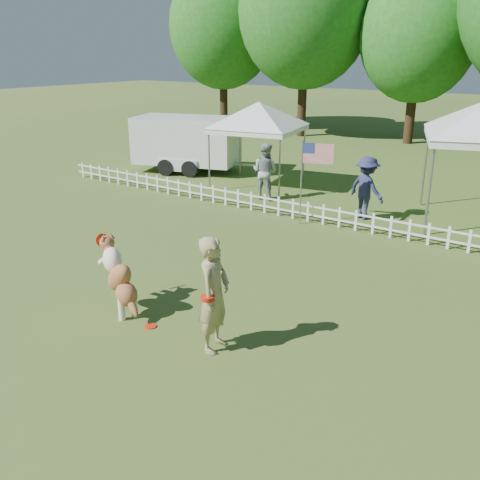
% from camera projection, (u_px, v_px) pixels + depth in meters
% --- Properties ---
extents(ground, '(120.00, 120.00, 0.00)m').
position_uv_depth(ground, '(163.00, 322.00, 9.91)').
color(ground, '#2C541A').
rests_on(ground, ground).
extents(picket_fence, '(22.00, 0.08, 0.60)m').
position_uv_depth(picket_fence, '(331.00, 216.00, 15.21)').
color(picket_fence, silver).
rests_on(picket_fence, ground).
extents(handler, '(0.63, 0.82, 1.99)m').
position_uv_depth(handler, '(214.00, 294.00, 8.72)').
color(handler, '#9D8D5E').
rests_on(handler, ground).
extents(dog, '(1.45, 0.91, 1.42)m').
position_uv_depth(dog, '(120.00, 278.00, 10.06)').
color(dog, brown).
rests_on(dog, ground).
extents(frisbee_on_turf, '(0.26, 0.26, 0.02)m').
position_uv_depth(frisbee_on_turf, '(151.00, 326.00, 9.73)').
color(frisbee_on_turf, red).
rests_on(frisbee_on_turf, ground).
extents(canopy_tent_left, '(3.37, 3.37, 2.97)m').
position_uv_depth(canopy_tent_left, '(258.00, 146.00, 19.36)').
color(canopy_tent_left, white).
rests_on(canopy_tent_left, ground).
extents(cargo_trailer, '(5.60, 3.81, 2.26)m').
position_uv_depth(cargo_trailer, '(187.00, 144.00, 21.89)').
color(cargo_trailer, silver).
rests_on(cargo_trailer, ground).
extents(flag_pole, '(0.90, 0.42, 2.40)m').
position_uv_depth(flag_pole, '(301.00, 183.00, 15.09)').
color(flag_pole, gray).
rests_on(flag_pole, ground).
extents(spectator_a, '(0.94, 0.74, 1.87)m').
position_uv_depth(spectator_a, '(265.00, 171.00, 17.82)').
color(spectator_a, '#95959A').
rests_on(spectator_a, ground).
extents(spectator_b, '(1.37, 1.06, 1.86)m').
position_uv_depth(spectator_b, '(366.00, 188.00, 15.70)').
color(spectator_b, '#23264B').
rests_on(spectator_b, ground).
extents(tree_far_left, '(6.60, 6.60, 11.00)m').
position_uv_depth(tree_far_left, '(223.00, 37.00, 33.14)').
color(tree_far_left, '#1F5618').
rests_on(tree_far_left, ground).
extents(tree_left, '(7.40, 7.40, 12.00)m').
position_uv_depth(tree_left, '(305.00, 26.00, 29.34)').
color(tree_left, '#1F5618').
rests_on(tree_left, ground).
extents(tree_center_left, '(6.00, 6.00, 9.80)m').
position_uv_depth(tree_center_left, '(417.00, 47.00, 27.23)').
color(tree_center_left, '#1F5618').
rests_on(tree_center_left, ground).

